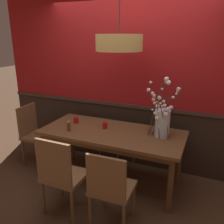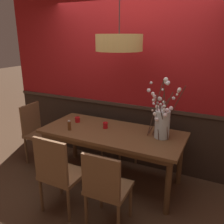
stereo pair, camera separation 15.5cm
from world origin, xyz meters
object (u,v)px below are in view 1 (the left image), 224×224
candle_holder_nearer_center (105,125)px  pendant_lamp (119,43)px  chair_far_side_right (149,129)px  chair_near_side_left (61,173)px  vase_with_blossoms (162,120)px  chair_head_west_end (34,131)px  chair_far_side_left (115,125)px  dining_table (112,137)px  candle_holder_nearer_edge (76,120)px  chair_near_side_right (110,186)px  condiment_bottle (69,126)px

candle_holder_nearer_center → pendant_lamp: size_ratio=0.10×
chair_far_side_right → chair_near_side_left: bearing=-108.3°
vase_with_blossoms → chair_head_west_end: bearing=-177.2°
chair_far_side_left → chair_near_side_left: (0.03, -1.66, 0.01)m
dining_table → vase_with_blossoms: (0.65, 0.10, 0.30)m
candle_holder_nearer_edge → chair_near_side_left: bearing=-68.9°
chair_far_side_right → chair_head_west_end: size_ratio=0.97×
chair_near_side_left → candle_holder_nearer_center: 0.95m
chair_near_side_left → chair_head_west_end: bearing=142.3°
chair_near_side_right → candle_holder_nearer_center: chair_near_side_right is taller
chair_far_side_right → vase_with_blossoms: 0.94m
dining_table → condiment_bottle: 0.61m
chair_far_side_left → chair_head_west_end: (-1.07, -0.81, 0.01)m
chair_far_side_left → vase_with_blossoms: bearing=-37.0°
dining_table → chair_far_side_left: bearing=109.8°
pendant_lamp → candle_holder_nearer_edge: bearing=175.1°
chair_head_west_end → condiment_bottle: bearing=-15.4°
chair_near_side_left → chair_near_side_right: chair_near_side_left is taller
chair_near_side_left → chair_far_side_right: bearing=71.7°
chair_head_west_end → candle_holder_nearer_edge: chair_head_west_end is taller
chair_far_side_right → chair_head_west_end: bearing=-153.1°
candle_holder_nearer_edge → pendant_lamp: bearing=-4.9°
candle_holder_nearer_edge → chair_near_side_right: bearing=-43.6°
candle_holder_nearer_center → chair_head_west_end: bearing=-177.8°
chair_near_side_left → vase_with_blossoms: size_ratio=1.23×
chair_near_side_left → vase_with_blossoms: 1.39m
chair_far_side_left → pendant_lamp: size_ratio=1.05×
chair_head_west_end → candle_holder_nearer_center: 1.27m
dining_table → chair_near_side_left: (-0.26, -0.85, -0.15)m
chair_far_side_left → chair_near_side_left: size_ratio=0.98×
dining_table → candle_holder_nearer_edge: candle_holder_nearer_edge is taller
chair_far_side_right → pendant_lamp: bearing=-105.0°
chair_head_west_end → candle_holder_nearer_center: (1.24, 0.05, 0.27)m
chair_near_side_right → pendant_lamp: pendant_lamp is taller
dining_table → chair_head_west_end: chair_head_west_end is taller
chair_head_west_end → candle_holder_nearer_center: chair_head_west_end is taller
candle_holder_nearer_center → candle_holder_nearer_edge: size_ratio=1.11×
chair_far_side_left → vase_with_blossoms: size_ratio=1.21×
condiment_bottle → dining_table: bearing=21.8°
vase_with_blossoms → condiment_bottle: (-1.20, -0.32, -0.15)m
condiment_bottle → vase_with_blossoms: bearing=15.1°
chair_near_side_right → vase_with_blossoms: (0.32, 0.93, 0.47)m
vase_with_blossoms → candle_holder_nearer_center: size_ratio=8.89×
chair_near_side_right → pendant_lamp: 1.68m
chair_far_side_left → candle_holder_nearer_edge: (-0.33, -0.72, 0.28)m
chair_near_side_right → candle_holder_nearer_center: size_ratio=10.20×
chair_far_side_right → pendant_lamp: pendant_lamp is taller
condiment_bottle → candle_holder_nearer_edge: bearing=104.1°
dining_table → chair_far_side_right: 0.92m
chair_near_side_left → condiment_bottle: bearing=114.3°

